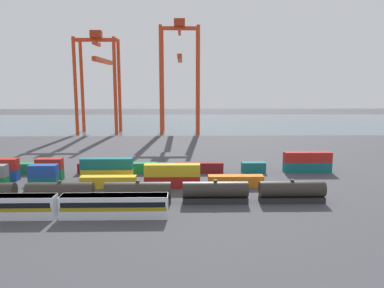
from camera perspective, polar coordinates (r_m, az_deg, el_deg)
ground_plane at (r=124.91m, az=-6.72°, el=-1.27°), size 420.00×420.00×0.00m
harbour_water at (r=217.64m, az=-4.38°, el=3.24°), size 400.00×110.00×0.01m
passenger_train at (r=68.53m, az=-19.56°, el=-8.74°), size 37.17×3.14×3.90m
freight_tank_row at (r=72.85m, az=-8.16°, el=-7.23°), size 71.25×3.00×4.46m
shipping_container_2 at (r=88.37m, az=-21.47°, el=-5.41°), size 6.04×2.44×2.60m
shipping_container_3 at (r=87.78m, az=-21.57°, el=-3.76°), size 6.04×2.44×2.60m
shipping_container_4 at (r=84.57m, az=-12.53°, el=-5.62°), size 12.10×2.44×2.60m
shipping_container_5 at (r=82.98m, az=-3.01°, el=-5.69°), size 12.10×2.44×2.60m
shipping_container_6 at (r=82.35m, az=-3.02°, el=-3.95°), size 12.10×2.44×2.60m
shipping_container_7 at (r=83.71m, az=6.62°, el=-5.61°), size 12.10×2.44×2.60m
shipping_container_10 at (r=95.01m, az=-20.68°, el=-4.36°), size 6.04×2.44×2.60m
shipping_container_11 at (r=94.46m, az=-20.77°, el=-2.83°), size 6.04×2.44×2.60m
shipping_container_12 at (r=91.43m, az=-12.71°, el=-4.50°), size 12.10×2.44×2.60m
shipping_container_13 at (r=90.86m, az=-12.77°, el=-2.91°), size 12.10×2.44×2.60m
shipping_container_14 at (r=89.73m, az=-4.27°, el=-4.56°), size 6.04×2.44×2.60m
shipping_container_15 at (r=103.40m, az=-22.60°, el=-3.41°), size 12.10×2.44×2.60m
shipping_container_16 at (r=99.19m, az=-15.11°, el=-3.52°), size 6.04×2.44×2.60m
shipping_container_17 at (r=96.81m, az=-7.11°, el=-3.58°), size 6.04×2.44×2.60m
shipping_container_18 at (r=96.37m, az=1.12°, el=-3.57°), size 12.10×2.44×2.60m
shipping_container_19 at (r=97.91m, az=9.26°, el=-3.49°), size 6.04×2.44×2.60m
shipping_container_20 at (r=101.34m, az=17.00°, el=-3.34°), size 12.10×2.44×2.60m
shipping_container_21 at (r=100.82m, az=17.07°, el=-1.90°), size 12.10×2.44×2.60m
gantry_crane_west at (r=179.61m, az=-13.87°, el=10.62°), size 18.81×39.25×45.33m
gantry_crane_central at (r=174.97m, az=-1.86°, el=11.61°), size 17.87×36.78×50.37m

